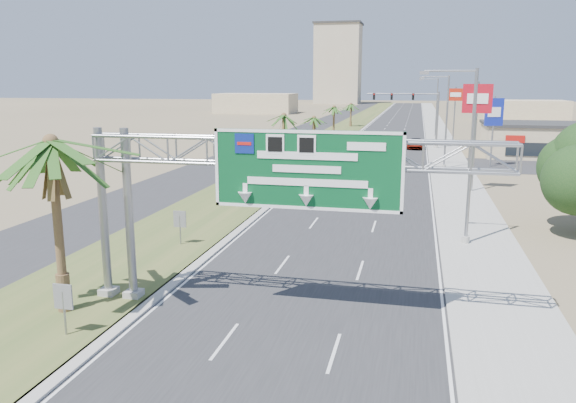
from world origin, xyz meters
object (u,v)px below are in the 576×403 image
(signal_mast, at_px, (423,114))
(store_building, at_px, (559,141))
(palm_near, at_px, (51,143))
(car_left_lane, at_px, (313,190))
(car_right_lane, at_px, (416,144))
(pole_sign_blue, at_px, (494,115))
(car_mid_lane, at_px, (382,151))
(car_far, at_px, (368,142))
(pole_sign_red_near, at_px, (477,105))
(sign_gantry, at_px, (269,166))
(pole_sign_red_far, at_px, (455,99))

(signal_mast, bearing_deg, store_building, -19.54)
(palm_near, xyz_separation_m, car_left_lane, (5.64, 25.23, -6.23))
(signal_mast, distance_m, car_right_lane, 4.30)
(signal_mast, xyz_separation_m, car_right_lane, (-0.79, -0.93, -4.13))
(pole_sign_blue, bearing_deg, car_mid_lane, 151.71)
(car_right_lane, bearing_deg, car_far, 171.10)
(car_left_lane, relative_size, pole_sign_red_near, 0.44)
(sign_gantry, relative_size, car_right_lane, 3.22)
(palm_near, distance_m, car_right_lane, 64.79)
(sign_gantry, height_order, palm_near, palm_near)
(signal_mast, relative_size, pole_sign_red_near, 1.10)
(signal_mast, height_order, pole_sign_blue, signal_mast)
(car_mid_lane, bearing_deg, store_building, 18.23)
(car_far, relative_size, pole_sign_blue, 0.65)
(car_far, bearing_deg, pole_sign_red_near, -64.87)
(sign_gantry, xyz_separation_m, pole_sign_red_near, (10.31, 29.04, 1.30))
(pole_sign_blue, bearing_deg, sign_gantry, -106.93)
(car_far, distance_m, pole_sign_red_near, 35.96)
(signal_mast, xyz_separation_m, pole_sign_red_far, (4.57, 4.42, 1.97))
(store_building, xyz_separation_m, pole_sign_red_far, (-12.26, 10.39, 4.82))
(car_far, height_order, pole_sign_red_far, pole_sign_red_far)
(car_left_lane, xyz_separation_m, pole_sign_red_far, (13.30, 43.16, 6.12))
(signal_mast, relative_size, car_left_lane, 2.49)
(sign_gantry, relative_size, car_mid_lane, 4.20)
(sign_gantry, xyz_separation_m, car_far, (-1.51, 62.34, -5.32))
(pole_sign_blue, distance_m, pole_sign_red_far, 21.68)
(signal_mast, xyz_separation_m, store_building, (16.83, -5.97, -2.85))
(store_building, xyz_separation_m, pole_sign_blue, (-9.37, -11.07, 3.76))
(sign_gantry, distance_m, pole_sign_red_near, 30.84)
(sign_gantry, distance_m, store_building, 60.77)
(signal_mast, height_order, car_far, signal_mast)
(car_right_lane, bearing_deg, sign_gantry, -93.98)
(pole_sign_blue, height_order, pole_sign_red_far, pole_sign_red_far)
(sign_gantry, relative_size, car_left_lane, 4.06)
(palm_near, distance_m, car_mid_lane, 54.80)
(palm_near, distance_m, car_far, 64.91)
(car_left_lane, distance_m, car_right_lane, 38.64)
(pole_sign_red_far, bearing_deg, pole_sign_red_near, -90.75)
(pole_sign_red_near, bearing_deg, car_left_lane, -155.89)
(palm_near, relative_size, pole_sign_blue, 1.07)
(pole_sign_red_far, bearing_deg, car_mid_lane, -122.84)
(sign_gantry, xyz_separation_m, pole_sign_blue, (13.69, 45.00, -0.30))
(store_building, relative_size, pole_sign_blue, 2.32)
(car_left_lane, height_order, car_mid_lane, car_left_lane)
(car_far, bearing_deg, pole_sign_red_far, 24.10)
(signal_mast, height_order, car_mid_lane, signal_mast)
(signal_mast, xyz_separation_m, car_mid_lane, (-4.97, -10.35, -4.19))
(car_right_lane, distance_m, car_far, 7.07)
(palm_near, bearing_deg, sign_gantry, 13.32)
(sign_gantry, bearing_deg, store_building, 67.64)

